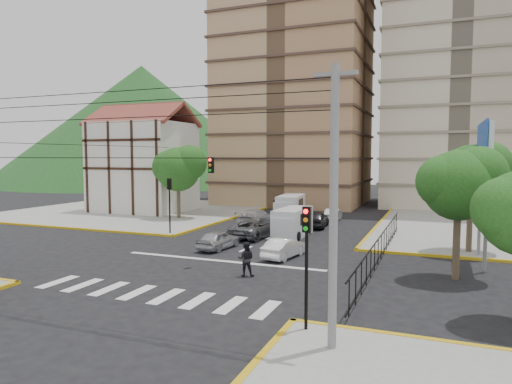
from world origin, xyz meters
The scene contains 26 objects.
ground centered at (0.00, 0.00, 0.00)m, with size 160.00×160.00×0.00m, color black.
sidewalk_nw centered at (-20.00, 20.00, 0.07)m, with size 26.00×26.00×0.15m, color gray.
crosswalk_stripes centered at (0.00, -6.00, 0.01)m, with size 12.00×2.40×0.01m, color silver.
stop_line centered at (0.00, 1.20, 0.01)m, with size 13.00×0.40×0.01m, color silver.
tower_tan centered at (-6.00, 36.00, 24.00)m, with size 18.00×16.00×48.00m, color #AA7C55.
tower_beige centered at (14.00, 40.00, 24.00)m, with size 17.00×16.00×48.00m, color tan.
tudor_building centered at (-19.00, 20.00, 5.25)m, with size 10.80×8.05×12.23m.
distant_hill centered at (-55.00, 70.00, 14.00)m, with size 70.00×70.00×28.00m, color #1B4517.
park_fence centered at (9.00, 4.50, 0.00)m, with size 0.10×22.50×1.66m, color black, non-canonical shape.
billboard centered at (14.45, 6.00, 6.00)m, with size 0.36×6.20×8.10m.
tree_park_a centered at (13.08, 2.01, 5.01)m, with size 4.41×3.60×6.83m.
tree_park_c centered at (14.09, 9.01, 5.34)m, with size 4.65×3.80×7.25m.
tree_tudor centered at (-11.90, 16.01, 5.22)m, with size 5.39×4.40×7.43m.
traffic_light_se centered at (7.80, -7.80, 3.11)m, with size 0.28×0.22×4.40m.
traffic_light_nw centered at (-7.80, 7.80, 3.11)m, with size 0.28×0.22×4.40m.
traffic_light_hanging centered at (0.00, -2.04, 5.90)m, with size 18.00×9.12×0.92m.
utility_pole_se centered at (9.00, -9.00, 4.77)m, with size 1.40×0.28×9.00m.
van_right_lane centered at (1.49, 10.63, 1.08)m, with size 2.08×4.94×2.21m.
van_left_lane centered at (-1.71, 20.31, 1.16)m, with size 2.58×5.48×2.39m.
car_silver_front_left centered at (-1.74, 4.32, 0.64)m, with size 1.52×3.78×1.29m, color #AEAEB3.
car_white_front_right centered at (3.27, 3.42, 0.62)m, with size 1.32×3.79×1.25m, color white.
car_grey_mid_left centered at (-1.16, 9.28, 0.71)m, with size 2.37×5.14×1.43m, color slate.
car_silver_rear_left centered at (-3.20, 14.93, 0.75)m, with size 2.10×5.16×1.50m, color #B4B4B9.
car_darkgrey_mid_right centered at (2.12, 16.01, 0.75)m, with size 1.77×4.41×1.50m, color #242427.
car_white_rear_right centered at (2.61, 20.59, 0.62)m, with size 1.31×3.74×1.23m, color white.
pedestrian_crosswalk centered at (2.77, -1.47, 0.92)m, with size 0.89×0.70×1.84m, color black.
Camera 1 is at (12.04, -23.17, 6.32)m, focal length 32.00 mm.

